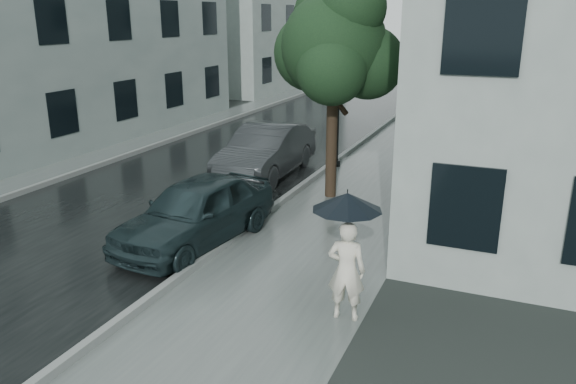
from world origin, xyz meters
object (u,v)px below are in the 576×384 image
at_px(pedestrian, 346,271).
at_px(lamp_post, 333,84).
at_px(car_far, 266,151).
at_px(street_tree, 335,44).
at_px(car_near, 196,211).

relative_size(pedestrian, lamp_post, 0.36).
bearing_deg(car_far, street_tree, -24.96).
xyz_separation_m(pedestrian, lamp_post, (-3.30, 9.16, 1.84)).
distance_m(street_tree, lamp_post, 3.41).
height_order(lamp_post, car_near, lamp_post).
bearing_deg(pedestrian, lamp_post, -77.05).
height_order(pedestrian, street_tree, street_tree).
distance_m(street_tree, car_near, 5.73).
bearing_deg(lamp_post, pedestrian, -79.86).
bearing_deg(pedestrian, car_far, -63.50).
xyz_separation_m(lamp_post, car_near, (-0.64, -7.34, -1.96)).
relative_size(lamp_post, car_far, 0.98).
bearing_deg(lamp_post, street_tree, -81.07).
relative_size(car_near, car_far, 0.90).
xyz_separation_m(pedestrian, car_far, (-4.78, 7.26, -0.07)).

